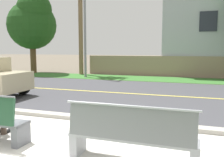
# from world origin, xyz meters

# --- Properties ---
(ground_plane) EXTENTS (140.00, 140.00, 0.00)m
(ground_plane) POSITION_xyz_m (0.00, 8.00, 0.00)
(ground_plane) COLOR #665B4C
(sidewalk_pavement) EXTENTS (44.00, 3.60, 0.01)m
(sidewalk_pavement) POSITION_xyz_m (0.00, 0.40, 0.01)
(sidewalk_pavement) COLOR beige
(sidewalk_pavement) RESTS_ON ground_plane
(curb_edge) EXTENTS (44.00, 0.30, 0.11)m
(curb_edge) POSITION_xyz_m (0.00, 2.35, 0.06)
(curb_edge) COLOR #ADA89E
(curb_edge) RESTS_ON ground_plane
(street_asphalt) EXTENTS (52.00, 8.00, 0.01)m
(street_asphalt) POSITION_xyz_m (0.00, 6.50, 0.00)
(street_asphalt) COLOR #424247
(street_asphalt) RESTS_ON ground_plane
(road_centre_line) EXTENTS (48.00, 0.14, 0.01)m
(road_centre_line) POSITION_xyz_m (0.00, 6.50, 0.01)
(road_centre_line) COLOR #E0CC4C
(road_centre_line) RESTS_ON ground_plane
(far_verge_grass) EXTENTS (48.00, 2.80, 0.02)m
(far_verge_grass) POSITION_xyz_m (0.00, 11.99, 0.01)
(far_verge_grass) COLOR #38702D
(far_verge_grass) RESTS_ON ground_plane
(bench_right) EXTENTS (2.09, 0.48, 1.01)m
(bench_right) POSITION_xyz_m (1.58, 0.34, 0.47)
(bench_right) COLOR #9EA0A8
(bench_right) RESTS_ON ground_plane
(streetlamp) EXTENTS (0.24, 2.10, 7.14)m
(streetlamp) POSITION_xyz_m (-4.44, 11.79, 4.08)
(streetlamp) COLOR gray
(streetlamp) RESTS_ON ground_plane
(shade_tree_far_left) EXTENTS (3.74, 3.74, 6.18)m
(shade_tree_far_left) POSITION_xyz_m (-9.52, 12.95, 4.01)
(shade_tree_far_left) COLOR brown
(shade_tree_far_left) RESTS_ON ground_plane
(garden_wall) EXTENTS (13.00, 0.36, 1.40)m
(garden_wall) POSITION_xyz_m (1.37, 14.04, 0.70)
(garden_wall) COLOR gray
(garden_wall) RESTS_ON ground_plane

